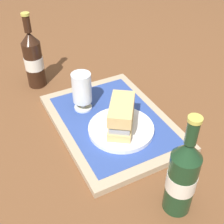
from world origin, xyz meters
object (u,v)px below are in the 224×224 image
(plate, at_px, (120,129))
(sandwich, at_px, (121,115))
(second_bottle, at_px, (182,177))
(beer_glass, at_px, (82,90))
(beer_bottle, at_px, (33,59))

(plate, bearing_deg, sandwich, -34.80)
(plate, bearing_deg, second_bottle, -179.88)
(plate, xyz_separation_m, sandwich, (0.00, -0.00, 0.05))
(beer_glass, bearing_deg, beer_bottle, 19.57)
(plate, height_order, second_bottle, second_bottle)
(sandwich, bearing_deg, beer_glass, 55.33)
(sandwich, relative_size, beer_bottle, 0.54)
(plate, height_order, sandwich, sandwich)
(sandwich, height_order, beer_bottle, beer_bottle)
(plate, distance_m, sandwich, 0.05)
(beer_glass, relative_size, beer_bottle, 0.47)
(second_bottle, bearing_deg, sandwich, -0.30)
(sandwich, distance_m, beer_bottle, 0.41)
(plate, distance_m, second_bottle, 0.28)
(beer_glass, bearing_deg, plate, -160.47)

